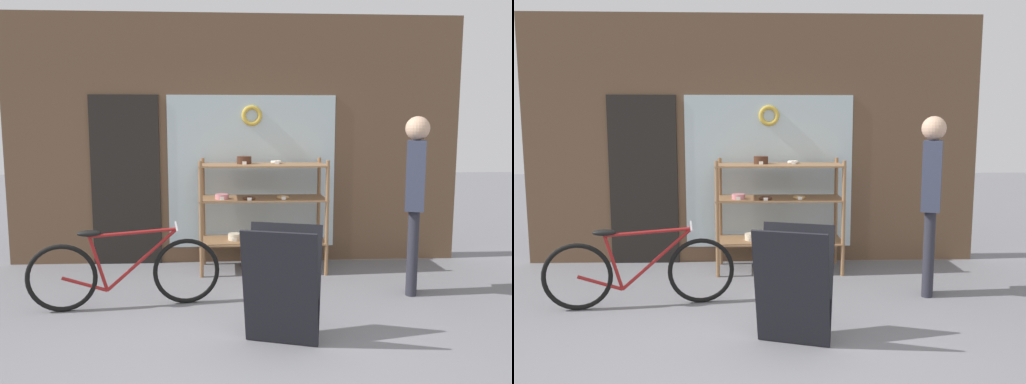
% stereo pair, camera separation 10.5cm
% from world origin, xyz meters
% --- Properties ---
extents(ground_plane, '(30.00, 30.00, 0.00)m').
position_xyz_m(ground_plane, '(0.00, 0.00, 0.00)').
color(ground_plane, slate).
extents(storefront_facade, '(5.65, 0.13, 3.08)m').
position_xyz_m(storefront_facade, '(-0.04, 2.98, 1.51)').
color(storefront_facade, brown).
rests_on(storefront_facade, ground_plane).
extents(display_case, '(1.48, 0.58, 1.36)m').
position_xyz_m(display_case, '(0.28, 2.55, 0.82)').
color(display_case, '#8E6642').
rests_on(display_case, ground_plane).
extents(bicycle, '(1.78, 0.46, 0.78)m').
position_xyz_m(bicycle, '(-1.09, 1.37, 0.35)').
color(bicycle, black).
rests_on(bicycle, ground_plane).
extents(sandwich_board, '(0.67, 0.54, 0.94)m').
position_xyz_m(sandwich_board, '(0.32, 0.49, 0.47)').
color(sandwich_board, black).
rests_on(sandwich_board, ground_plane).
extents(pedestrian, '(0.29, 0.36, 1.82)m').
position_xyz_m(pedestrian, '(1.78, 1.60, 1.09)').
color(pedestrian, '#282833').
rests_on(pedestrian, ground_plane).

